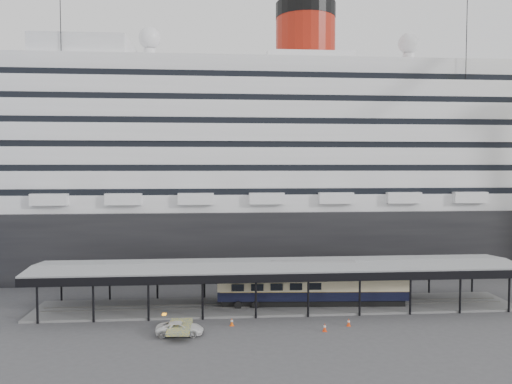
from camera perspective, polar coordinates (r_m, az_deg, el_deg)
ground at (r=55.56m, az=3.13°, el=-14.41°), size 200.00×200.00×0.00m
cruise_ship at (r=84.86m, az=0.29°, el=4.17°), size 130.00×30.00×43.90m
platform_canopy at (r=59.70m, az=2.48°, el=-10.82°), size 56.00×9.18×5.30m
port_truck at (r=51.32m, az=-8.70°, el=-15.17°), size 4.69×2.27×1.29m
pullman_carriage at (r=60.28m, az=6.51°, el=-10.40°), size 22.51×4.25×21.97m
traffic_cone_left at (r=53.61m, az=-2.78°, el=-14.59°), size 0.52×0.52×0.84m
traffic_cone_mid at (r=52.32m, az=7.86°, el=-15.07°), size 0.44×0.44×0.84m
traffic_cone_right at (r=54.32m, az=10.55°, el=-14.42°), size 0.46×0.46×0.80m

